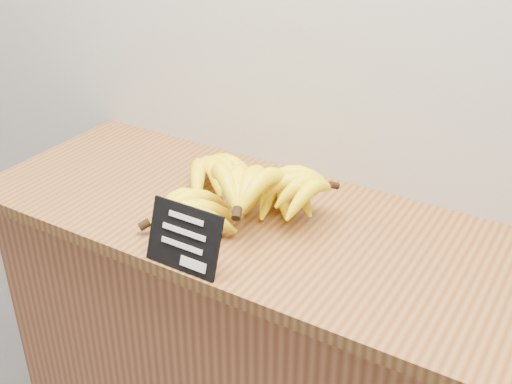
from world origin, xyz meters
The scene contains 4 objects.
counter centered at (-0.14, 2.75, 0.45)m, with size 1.27×0.50×0.90m, color brown.
counter_top centered at (-0.14, 2.75, 0.92)m, with size 1.39×0.54×0.03m, color brown.
chalkboard_sign centered at (-0.19, 2.51, 0.99)m, with size 0.16×0.01×0.13m, color black.
banana_pile centered at (-0.21, 2.75, 0.98)m, with size 0.45×0.40×0.13m.
Camera 1 is at (0.47, 1.69, 1.67)m, focal length 45.00 mm.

